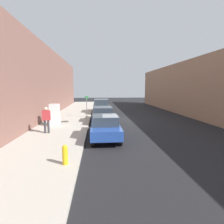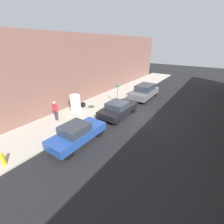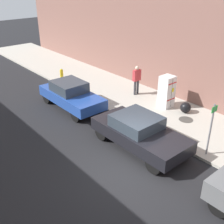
# 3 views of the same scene
# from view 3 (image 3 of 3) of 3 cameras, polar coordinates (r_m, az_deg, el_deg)

# --- Properties ---
(ground_plane) EXTENTS (80.00, 80.00, 0.00)m
(ground_plane) POSITION_cam_3_polar(r_m,az_deg,el_deg) (11.00, 4.00, -11.28)
(ground_plane) COLOR black
(sidewalk_slab) EXTENTS (4.11, 44.00, 0.12)m
(sidewalk_slab) POSITION_cam_3_polar(r_m,az_deg,el_deg) (14.03, 17.39, -3.23)
(sidewalk_slab) COLOR #B2ADA0
(sidewalk_slab) RESTS_ON ground
(discarded_refrigerator) EXTENTS (0.71, 0.67, 1.74)m
(discarded_refrigerator) POSITION_cam_3_polar(r_m,az_deg,el_deg) (15.40, 11.03, 4.09)
(discarded_refrigerator) COLOR white
(discarded_refrigerator) RESTS_ON sidewalk_slab
(manhole_cover) EXTENTS (0.70, 0.70, 0.02)m
(manhole_cover) POSITION_cam_3_polar(r_m,az_deg,el_deg) (14.52, 14.79, -1.50)
(manhole_cover) COLOR #47443F
(manhole_cover) RESTS_ON sidewalk_slab
(street_sign_post) EXTENTS (0.36, 0.07, 2.22)m
(street_sign_post) POSITION_cam_3_polar(r_m,az_deg,el_deg) (11.50, 19.46, -2.86)
(street_sign_post) COLOR slate
(street_sign_post) RESTS_ON sidewalk_slab
(fire_hydrant) EXTENTS (0.22, 0.22, 0.79)m
(fire_hydrant) POSITION_cam_3_polar(r_m,az_deg,el_deg) (19.52, -10.19, 7.52)
(fire_hydrant) COLOR gold
(fire_hydrant) RESTS_ON sidewalk_slab
(trash_bag) EXTENTS (0.56, 0.56, 0.56)m
(trash_bag) POSITION_cam_3_polar(r_m,az_deg,el_deg) (15.16, 14.70, 0.88)
(trash_bag) COLOR black
(trash_bag) RESTS_ON sidewalk_slab
(pedestrian_walking_far) EXTENTS (0.51, 0.24, 1.76)m
(pedestrian_walking_far) POSITION_cam_3_polar(r_m,az_deg,el_deg) (16.75, 5.04, 6.90)
(pedestrian_walking_far) COLOR #333338
(pedestrian_walking_far) RESTS_ON sidewalk_slab
(parked_hatchback_blue) EXTENTS (1.71, 4.17, 1.47)m
(parked_hatchback_blue) POSITION_cam_3_polar(r_m,az_deg,el_deg) (15.47, -8.32, 3.48)
(parked_hatchback_blue) COLOR #23479E
(parked_hatchback_blue) RESTS_ON ground
(parked_sedan_dark) EXTENTS (1.90, 4.31, 1.41)m
(parked_sedan_dark) POSITION_cam_3_polar(r_m,az_deg,el_deg) (11.84, 5.53, -4.02)
(parked_sedan_dark) COLOR black
(parked_sedan_dark) RESTS_ON ground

